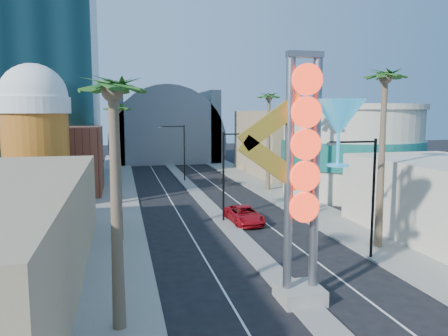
# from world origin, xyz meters

# --- Properties ---
(ground) EXTENTS (240.00, 240.00, 0.00)m
(ground) POSITION_xyz_m (0.00, 0.00, 0.00)
(ground) COLOR black
(ground) RESTS_ON ground
(sidewalk_west) EXTENTS (5.00, 100.00, 0.15)m
(sidewalk_west) POSITION_xyz_m (-9.50, 35.00, 0.07)
(sidewalk_west) COLOR gray
(sidewalk_west) RESTS_ON ground
(sidewalk_east) EXTENTS (5.00, 100.00, 0.15)m
(sidewalk_east) POSITION_xyz_m (9.50, 35.00, 0.07)
(sidewalk_east) COLOR gray
(sidewalk_east) RESTS_ON ground
(median) EXTENTS (1.60, 84.00, 0.15)m
(median) POSITION_xyz_m (0.00, 38.00, 0.07)
(median) COLOR gray
(median) RESTS_ON ground
(hotel_tower) EXTENTS (20.00, 20.00, 50.00)m
(hotel_tower) POSITION_xyz_m (-22.00, 52.00, 25.00)
(hotel_tower) COLOR black
(hotel_tower) RESTS_ON ground
(brick_filler_west) EXTENTS (10.00, 10.00, 8.00)m
(brick_filler_west) POSITION_xyz_m (-16.00, 38.00, 4.00)
(brick_filler_west) COLOR brown
(brick_filler_west) RESTS_ON ground
(filler_east) EXTENTS (10.00, 20.00, 10.00)m
(filler_east) POSITION_xyz_m (16.00, 48.00, 5.00)
(filler_east) COLOR tan
(filler_east) RESTS_ON ground
(beer_mug) EXTENTS (7.00, 7.00, 14.50)m
(beer_mug) POSITION_xyz_m (-17.00, 30.00, 7.84)
(beer_mug) COLOR #AD4C17
(beer_mug) RESTS_ON ground
(turquoise_building) EXTENTS (16.60, 16.60, 10.60)m
(turquoise_building) POSITION_xyz_m (18.00, 30.00, 5.25)
(turquoise_building) COLOR beige
(turquoise_building) RESTS_ON ground
(canopy) EXTENTS (22.00, 16.00, 22.00)m
(canopy) POSITION_xyz_m (0.00, 72.00, 4.31)
(canopy) COLOR slate
(canopy) RESTS_ON ground
(neon_sign) EXTENTS (6.53, 2.60, 12.55)m
(neon_sign) POSITION_xyz_m (0.82, 2.96, 7.31)
(neon_sign) COLOR gray
(neon_sign) RESTS_ON ground
(streetlight_0) EXTENTS (3.79, 0.25, 8.00)m
(streetlight_0) POSITION_xyz_m (0.55, 20.00, 4.88)
(streetlight_0) COLOR black
(streetlight_0) RESTS_ON ground
(streetlight_1) EXTENTS (3.79, 0.25, 8.00)m
(streetlight_1) POSITION_xyz_m (-0.55, 44.00, 4.88)
(streetlight_1) COLOR black
(streetlight_1) RESTS_ON ground
(streetlight_2) EXTENTS (3.45, 0.25, 8.00)m
(streetlight_2) POSITION_xyz_m (6.72, 8.00, 4.83)
(streetlight_2) COLOR black
(streetlight_2) RESTS_ON ground
(palm_0) EXTENTS (2.40, 2.40, 11.70)m
(palm_0) POSITION_xyz_m (-9.00, 2.00, 9.93)
(palm_0) COLOR brown
(palm_0) RESTS_ON ground
(palm_1) EXTENTS (2.40, 2.40, 12.70)m
(palm_1) POSITION_xyz_m (-9.00, 16.00, 10.82)
(palm_1) COLOR brown
(palm_1) RESTS_ON ground
(palm_2) EXTENTS (2.40, 2.40, 11.20)m
(palm_2) POSITION_xyz_m (-9.00, 30.00, 9.48)
(palm_2) COLOR brown
(palm_2) RESTS_ON ground
(palm_3) EXTENTS (2.40, 2.40, 11.20)m
(palm_3) POSITION_xyz_m (-9.00, 42.00, 9.48)
(palm_3) COLOR brown
(palm_3) RESTS_ON ground
(palm_5) EXTENTS (2.40, 2.40, 13.20)m
(palm_5) POSITION_xyz_m (9.00, 10.00, 11.27)
(palm_5) COLOR brown
(palm_5) RESTS_ON ground
(palm_6) EXTENTS (2.40, 2.40, 11.70)m
(palm_6) POSITION_xyz_m (9.00, 22.00, 9.93)
(palm_6) COLOR brown
(palm_6) RESTS_ON ground
(palm_7) EXTENTS (2.40, 2.40, 12.70)m
(palm_7) POSITION_xyz_m (9.00, 34.00, 10.82)
(palm_7) COLOR brown
(palm_7) RESTS_ON ground
(red_pickup) EXTENTS (2.69, 5.48, 1.50)m
(red_pickup) POSITION_xyz_m (1.68, 19.09, 0.75)
(red_pickup) COLOR #B50D17
(red_pickup) RESTS_ON ground
(pedestrian_b) EXTENTS (1.15, 1.07, 1.90)m
(pedestrian_b) POSITION_xyz_m (8.33, 20.58, 1.10)
(pedestrian_b) COLOR gray
(pedestrian_b) RESTS_ON sidewalk_east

